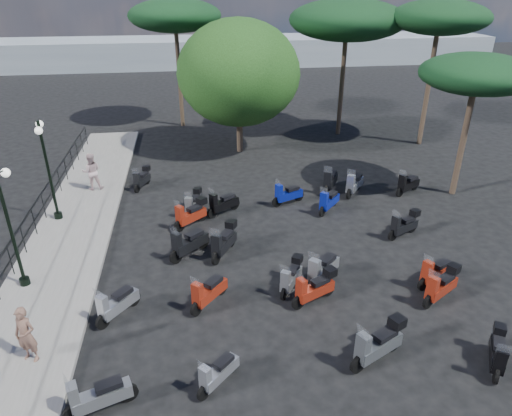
{
  "coord_description": "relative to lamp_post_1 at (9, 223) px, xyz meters",
  "views": [
    {
      "loc": [
        -1.68,
        -11.6,
        8.93
      ],
      "look_at": [
        0.62,
        3.73,
        1.2
      ],
      "focal_mm": 32.0,
      "sensor_mm": 36.0,
      "label": 1
    }
  ],
  "objects": [
    {
      "name": "scooter_5",
      "position": [
        3.17,
        7.62,
        -1.94
      ],
      "size": [
        0.79,
        1.45,
        1.22
      ],
      "rotation": [
        0.0,
        0.0,
        2.75
      ],
      "color": "black",
      "rests_on": "ground"
    },
    {
      "name": "scooter_14",
      "position": [
        9.06,
        -2.07,
        -1.9
      ],
      "size": [
        1.55,
        0.92,
        1.33
      ],
      "rotation": [
        0.0,
        0.0,
        2.02
      ],
      "color": "black",
      "rests_on": "ground"
    },
    {
      "name": "broadleaf_tree",
      "position": [
        8.43,
        12.22,
        2.05
      ],
      "size": [
        6.71,
        6.71,
        7.3
      ],
      "color": "#38281E",
      "rests_on": "ground"
    },
    {
      "name": "pine_0",
      "position": [
        15.14,
        14.62,
        4.47
      ],
      "size": [
        6.87,
        6.87,
        8.09
      ],
      "color": "#38281E",
      "rests_on": "ground"
    },
    {
      "name": "scooter_11",
      "position": [
        5.54,
        4.49,
        -1.92
      ],
      "size": [
        0.8,
        1.53,
        1.28
      ],
      "rotation": [
        0.0,
        0.0,
        2.77
      ],
      "color": "black",
      "rests_on": "ground"
    },
    {
      "name": "scooter_25",
      "position": [
        12.94,
        -2.55,
        -1.89
      ],
      "size": [
        1.53,
        1.04,
        1.36
      ],
      "rotation": [
        0.0,
        0.0,
        2.11
      ],
      "color": "black",
      "rests_on": "ground"
    },
    {
      "name": "scooter_21",
      "position": [
        11.28,
        3.88,
        -1.94
      ],
      "size": [
        1.21,
        1.32,
        1.34
      ],
      "rotation": [
        0.0,
        0.0,
        2.4
      ],
      "color": "black",
      "rests_on": "ground"
    },
    {
      "name": "scooter_26",
      "position": [
        13.55,
        1.39,
        -1.92
      ],
      "size": [
        1.5,
        0.9,
        1.28
      ],
      "rotation": [
        0.0,
        0.0,
        2.03
      ],
      "color": "black",
      "rests_on": "ground"
    },
    {
      "name": "pine_2",
      "position": [
        5.15,
        18.02,
        4.58
      ],
      "size": [
        5.8,
        5.8,
        8.03
      ],
      "color": "#38281E",
      "rests_on": "ground"
    },
    {
      "name": "scooter_22",
      "position": [
        11.97,
        5.98,
        -1.9
      ],
      "size": [
        1.07,
        1.63,
        1.46
      ],
      "rotation": [
        0.0,
        0.0,
        2.61
      ],
      "color": "black",
      "rests_on": "ground"
    },
    {
      "name": "pine_3",
      "position": [
        17.6,
        4.84,
        3.04
      ],
      "size": [
        4.77,
        4.77,
        6.31
      ],
      "color": "#38281E",
      "rests_on": "ground"
    },
    {
      "name": "scooter_18",
      "position": [
        12.97,
        -5.34,
        -1.94
      ],
      "size": [
        0.95,
        1.35,
        1.21
      ],
      "rotation": [
        0.0,
        0.0,
        2.58
      ],
      "color": "black",
      "rests_on": "ground"
    },
    {
      "name": "scooter_19",
      "position": [
        9.55,
        -1.17,
        -1.88
      ],
      "size": [
        1.42,
        1.39,
        1.49
      ],
      "rotation": [
        0.0,
        0.0,
        2.35
      ],
      "color": "black",
      "rests_on": "ground"
    },
    {
      "name": "scooter_10",
      "position": [
        6.54,
        1.06,
        -1.86
      ],
      "size": [
        1.08,
        1.62,
        1.43
      ],
      "rotation": [
        0.0,
        0.0,
        2.61
      ],
      "color": "black",
      "rests_on": "ground"
    },
    {
      "name": "scooter_27",
      "position": [
        12.96,
        5.43,
        -1.9
      ],
      "size": [
        1.23,
        1.49,
        1.45
      ],
      "rotation": [
        0.0,
        0.0,
        2.47
      ],
      "color": "black",
      "rests_on": "ground"
    },
    {
      "name": "scooter_4",
      "position": [
        5.41,
        3.45,
        -1.88
      ],
      "size": [
        1.42,
        1.26,
        1.38
      ],
      "rotation": [
        0.0,
        0.0,
        2.28
      ],
      "color": "black",
      "rests_on": "ground"
    },
    {
      "name": "scooter_3",
      "position": [
        3.14,
        -1.91,
        -1.93
      ],
      "size": [
        1.16,
        1.37,
        1.35
      ],
      "rotation": [
        0.0,
        0.0,
        2.45
      ],
      "color": "black",
      "rests_on": "ground"
    },
    {
      "name": "scooter_28",
      "position": [
        15.45,
        5.13,
        -1.94
      ],
      "size": [
        1.49,
        0.99,
        1.34
      ],
      "rotation": [
        0.0,
        0.0,
        2.12
      ],
      "color": "black",
      "rests_on": "ground"
    },
    {
      "name": "scooter_7",
      "position": [
        5.87,
        -4.91,
        -1.99
      ],
      "size": [
        1.12,
        1.1,
        1.18
      ],
      "rotation": [
        0.0,
        0.0,
        2.34
      ],
      "color": "black",
      "rests_on": "ground"
    },
    {
      "name": "scooter_13",
      "position": [
        10.03,
        -4.69,
        -1.85
      ],
      "size": [
        1.7,
        1.03,
        1.47
      ],
      "rotation": [
        0.0,
        0.0,
        2.03
      ],
      "color": "black",
      "rests_on": "ground"
    },
    {
      "name": "scooter_2",
      "position": [
        5.82,
        -1.74,
        -1.93
      ],
      "size": [
        1.21,
        1.33,
        1.35
      ],
      "rotation": [
        0.0,
        0.0,
        2.41
      ],
      "color": "black",
      "rests_on": "ground"
    },
    {
      "name": "scooter_20",
      "position": [
        13.17,
        -1.77,
        -1.94
      ],
      "size": [
        1.54,
        0.88,
        1.32
      ],
      "rotation": [
        0.0,
        0.0,
        2.01
      ],
      "color": "black",
      "rests_on": "ground"
    },
    {
      "name": "distant_hills",
      "position": [
        7.27,
        43.53,
        -0.9
      ],
      "size": [
        70.0,
        8.0,
        3.0
      ],
      "primitive_type": "cube",
      "color": "gray",
      "rests_on": "ground"
    },
    {
      "name": "scooter_8",
      "position": [
        8.48,
        -1.33,
        -1.93
      ],
      "size": [
        0.99,
        1.37,
        1.24
      ],
      "rotation": [
        0.0,
        0.0,
        2.56
      ],
      "color": "black",
      "rests_on": "ground"
    },
    {
      "name": "sidewalk",
      "position": [
        0.77,
        1.53,
        -2.33
      ],
      "size": [
        3.0,
        30.0,
        0.15
      ],
      "primitive_type": "cube",
      "color": "slate",
      "rests_on": "ground"
    },
    {
      "name": "pedestrian_far",
      "position": [
        0.96,
        7.5,
        -1.37
      ],
      "size": [
        0.95,
        0.79,
        1.76
      ],
      "primitive_type": "imported",
      "rotation": [
        0.0,
        0.0,
        3.3
      ],
      "color": "#CBABAE",
      "rests_on": "sidewalk"
    },
    {
      "name": "scooter_9",
      "position": [
        5.28,
        1.17,
        -1.89
      ],
      "size": [
        1.47,
        1.32,
        1.48
      ],
      "rotation": [
        0.0,
        0.0,
        2.3
      ],
      "color": "black",
      "rests_on": "ground"
    },
    {
      "name": "scooter_16",
      "position": [
        9.68,
        4.85,
        -1.94
      ],
      "size": [
        1.57,
        0.85,
        1.32
      ],
      "rotation": [
        0.0,
        0.0,
        1.98
      ],
      "color": "black",
      "rests_on": "ground"
    },
    {
      "name": "scooter_15",
      "position": [
        6.77,
        4.32,
        -1.93
      ],
      "size": [
        1.47,
        1.06,
        1.35
      ],
      "rotation": [
        0.0,
        0.0,
        2.16
      ],
      "color": "black",
      "rests_on": "ground"
    },
    {
      "name": "woman",
      "position": [
        1.16,
        -3.46,
        -1.45
      ],
      "size": [
        0.68,
        0.57,
        1.6
      ],
      "primitive_type": "imported",
      "rotation": [
        0.0,
        0.0,
        -0.39
      ],
      "color": "brown",
      "rests_on": "sidewalk"
    },
    {
      "name": "lamp_post_2",
      "position": [
        -0.02,
        4.65,
        0.09
      ],
      "size": [
        0.49,
        1.19,
        4.11
      ],
      "rotation": [
        0.0,
        0.0,
        0.22
      ],
      "color": "black",
      "rests_on": "sidewalk"
    },
    {
      "name": "lamp_post_1",
      "position": [
        0.0,
        0.0,
        0.0
      ],
      "size": [
        0.49,
        1.14,
        3.95
      ],
      "rotation": [
        0.0,
        0.0,
        -0.25
      ],
      "color": "black",
      "rests_on": "sidewalk"
    },
    {
      "name": "scooter_1",
      "position": [
        3.13,
        -5.26,
        -1.93
      ],
      "size": [
        1.64,
        0.79,
        1.36
      ],
      "rotation": [
        0.0,
        0.0,
        1.91
      ],
      "color": "black",
      "rests_on": "ground"
    },
    {
      "name": "railing",
      "position": [
        -0.53,
        1.33,
        -1.5
      ],
      "size": [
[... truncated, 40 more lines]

